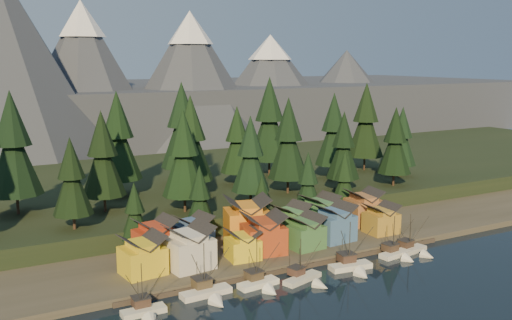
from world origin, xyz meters
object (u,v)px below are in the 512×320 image
boat_5 (398,249)px  house_front_0 (142,254)px  boat_6 (415,245)px  house_front_1 (189,246)px  boat_2 (261,278)px  boat_4 (353,261)px  boat_1 (209,287)px  boat_3 (306,274)px  house_back_0 (155,237)px  house_back_1 (194,232)px  boat_0 (145,305)px

boat_5 → house_front_0: house_front_0 is taller
boat_6 → house_front_1: bearing=155.7°
boat_2 → boat_4: bearing=-9.3°
boat_1 → boat_3: boat_1 is taller
boat_5 → house_front_0: bearing=158.3°
boat_1 → house_back_0: size_ratio=1.26×
house_front_1 → boat_5: bearing=-22.9°
boat_4 → house_back_1: size_ratio=1.36×
house_front_1 → house_back_1: house_front_1 is taller
house_front_1 → house_back_0: house_front_1 is taller
boat_0 → boat_6: size_ratio=1.01×
house_back_0 → house_front_1: bearing=-72.5°
boat_1 → house_back_0: house_back_0 is taller
boat_1 → house_front_1: house_front_1 is taller
boat_1 → boat_4: bearing=-6.0°
house_front_0 → house_back_0: bearing=49.0°
house_back_0 → house_back_1: bearing=-2.6°
boat_3 → boat_2: bearing=152.0°
house_back_0 → boat_2: bearing=-65.5°
boat_3 → boat_1: bearing=156.5°
boat_0 → boat_5: size_ratio=0.98×
boat_2 → boat_5: (35.91, 0.43, 0.03)m
boat_0 → boat_2: 24.14m
boat_2 → house_back_0: (-14.12, 22.61, 4.06)m
boat_5 → house_front_1: bearing=156.8°
boat_6 → house_back_0: bearing=148.1°
house_front_0 → boat_0: bearing=-113.3°
boat_1 → house_back_0: (-3.07, 21.98, 4.05)m
boat_1 → boat_4: (32.90, -1.87, 0.09)m
boat_3 → boat_6: size_ratio=0.99×
house_back_0 → house_back_1: size_ratio=1.08×
boat_1 → boat_2: 11.07m
boat_6 → house_back_1: 51.42m
boat_1 → boat_3: 20.67m
boat_2 → boat_4: boat_4 is taller
boat_6 → house_front_0: 62.47m
boat_1 → boat_2: (11.05, -0.64, -0.01)m
house_front_0 → boat_2: bearing=-44.0°
house_front_0 → house_back_0: house_back_0 is taller
boat_2 → house_back_0: size_ratio=1.18×
house_front_0 → house_back_0: (5.37, 8.00, 0.36)m
boat_2 → house_front_1: 17.12m
boat_0 → boat_4: bearing=-0.1°
boat_1 → house_front_0: boat_1 is taller
boat_3 → house_back_1: (-14.11, 25.38, 4.04)m
boat_4 → boat_2: bearing=-176.4°
boat_4 → house_front_1: house_front_1 is taller
boat_3 → house_back_0: size_ratio=1.12×
house_back_1 → boat_4: bearing=-52.4°
house_back_1 → boat_6: bearing=-35.9°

